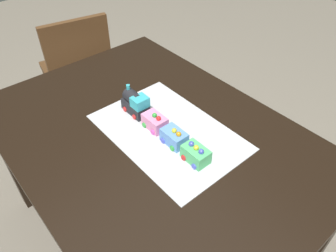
# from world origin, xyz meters

# --- Properties ---
(ground_plane) EXTENTS (8.00, 8.00, 0.00)m
(ground_plane) POSITION_xyz_m (0.00, 0.00, 0.00)
(ground_plane) COLOR gray
(dining_table) EXTENTS (1.40, 1.00, 0.74)m
(dining_table) POSITION_xyz_m (0.00, 0.00, 0.63)
(dining_table) COLOR black
(dining_table) RESTS_ON ground
(chair) EXTENTS (0.47, 0.47, 0.86)m
(chair) POSITION_xyz_m (-1.03, 0.19, 0.47)
(chair) COLOR brown
(chair) RESTS_ON ground
(cake_board) EXTENTS (0.60, 0.40, 0.00)m
(cake_board) POSITION_xyz_m (0.04, 0.06, 0.74)
(cake_board) COLOR silver
(cake_board) RESTS_ON dining_table
(cake_locomotive) EXTENTS (0.14, 0.08, 0.12)m
(cake_locomotive) POSITION_xyz_m (-0.14, 0.03, 0.79)
(cake_locomotive) COLOR #232328
(cake_locomotive) RESTS_ON cake_board
(cake_car_hopper_bubblegum) EXTENTS (0.10, 0.08, 0.07)m
(cake_car_hopper_bubblegum) POSITION_xyz_m (-0.01, 0.03, 0.77)
(cake_car_hopper_bubblegum) COLOR pink
(cake_car_hopper_bubblegum) RESTS_ON cake_board
(cake_car_gondola_sky_blue) EXTENTS (0.10, 0.08, 0.07)m
(cake_car_gondola_sky_blue) POSITION_xyz_m (0.10, 0.03, 0.77)
(cake_car_gondola_sky_blue) COLOR #669EEA
(cake_car_gondola_sky_blue) RESTS_ON cake_board
(cake_car_flatbed_mint_green) EXTENTS (0.10, 0.08, 0.07)m
(cake_car_flatbed_mint_green) POSITION_xyz_m (0.22, 0.03, 0.77)
(cake_car_flatbed_mint_green) COLOR #59CC7A
(cake_car_flatbed_mint_green) RESTS_ON cake_board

